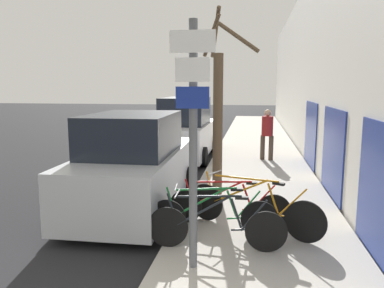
% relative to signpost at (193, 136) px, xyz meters
% --- Properties ---
extents(ground_plane, '(80.00, 80.00, 0.00)m').
position_rel_signpost_xyz_m(ground_plane, '(-1.60, 8.19, -2.03)').
color(ground_plane, black).
extents(sidewalk_curb, '(3.20, 32.00, 0.15)m').
position_rel_signpost_xyz_m(sidewalk_curb, '(1.00, 10.99, -1.95)').
color(sidewalk_curb, '#ADA89E').
rests_on(sidewalk_curb, ground).
extents(building_facade, '(0.23, 32.00, 6.50)m').
position_rel_signpost_xyz_m(building_facade, '(2.75, 10.92, 1.20)').
color(building_facade, silver).
rests_on(building_facade, ground).
extents(signpost, '(0.60, 0.14, 3.40)m').
position_rel_signpost_xyz_m(signpost, '(0.00, 0.00, 0.00)').
color(signpost, '#595B60').
rests_on(signpost, sidewalk_curb).
extents(bicycle_0, '(2.19, 0.44, 0.90)m').
position_rel_signpost_xyz_m(bicycle_0, '(0.27, 0.62, -1.49)').
color(bicycle_0, black).
rests_on(bicycle_0, sidewalk_curb).
extents(bicycle_1, '(2.19, 0.44, 0.87)m').
position_rel_signpost_xyz_m(bicycle_1, '(0.17, 1.11, -1.50)').
color(bicycle_1, black).
rests_on(bicycle_1, sidewalk_curb).
extents(bicycle_2, '(2.38, 1.11, 0.97)m').
position_rel_signpost_xyz_m(bicycle_2, '(0.81, 1.50, -1.46)').
color(bicycle_2, black).
rests_on(bicycle_2, sidewalk_curb).
extents(bicycle_3, '(2.24, 0.44, 0.85)m').
position_rel_signpost_xyz_m(bicycle_3, '(0.40, 1.69, -1.51)').
color(bicycle_3, black).
rests_on(bicycle_3, sidewalk_curb).
extents(parked_car_0, '(2.16, 4.69, 2.11)m').
position_rel_signpost_xyz_m(parked_car_0, '(-1.73, 2.80, -1.07)').
color(parked_car_0, '#B2B7BC').
rests_on(parked_car_0, ground).
extents(parked_car_1, '(1.97, 4.63, 2.27)m').
position_rel_signpost_xyz_m(parked_car_1, '(-1.64, 8.66, -1.01)').
color(parked_car_1, silver).
rests_on(parked_car_1, ground).
extents(pedestrian_near, '(0.44, 0.39, 1.74)m').
position_rel_signpost_xyz_m(pedestrian_near, '(1.29, 8.07, -0.87)').
color(pedestrian_near, '#4C3D2D').
rests_on(pedestrian_near, sidewalk_curb).
extents(street_tree, '(1.31, 1.28, 4.23)m').
position_rel_signpost_xyz_m(street_tree, '(0.03, 3.33, 0.04)').
color(street_tree, brown).
rests_on(street_tree, sidewalk_curb).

